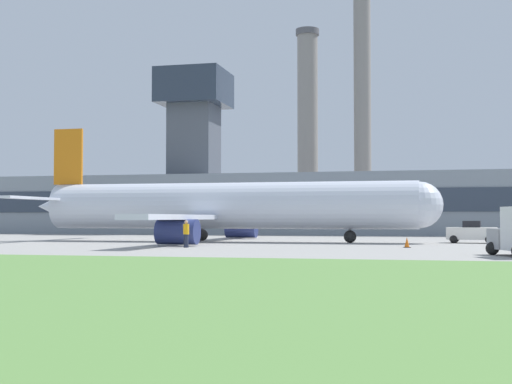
# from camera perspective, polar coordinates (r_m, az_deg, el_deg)

# --- Properties ---
(ground_plane) EXTENTS (400.00, 400.00, 0.00)m
(ground_plane) POSITION_cam_1_polar(r_m,az_deg,el_deg) (53.70, -5.39, -4.16)
(ground_plane) COLOR #999691
(terminal_building) EXTENTS (85.50, 15.23, 20.59)m
(terminal_building) POSITION_cam_1_polar(r_m,az_deg,el_deg) (87.46, 1.47, -0.61)
(terminal_building) COLOR gray
(terminal_building) RESTS_ON ground_plane
(smokestack_left) EXTENTS (4.14, 4.14, 35.44)m
(smokestack_left) POSITION_cam_1_polar(r_m,az_deg,el_deg) (126.64, 4.15, 5.15)
(smokestack_left) COLOR gray
(smokestack_left) RESTS_ON ground_plane
(smokestack_right) EXTENTS (3.42, 3.42, 42.18)m
(smokestack_right) POSITION_cam_1_polar(r_m,az_deg,el_deg) (126.26, 8.51, 6.72)
(smokestack_right) COLOR gray
(smokestack_right) RESTS_ON ground_plane
(airplane) EXTENTS (34.07, 31.99, 9.61)m
(airplane) POSITION_cam_1_polar(r_m,az_deg,el_deg) (57.94, -2.64, -1.18)
(airplane) COLOR silver
(airplane) RESTS_ON ground_plane
(pushback_tug) EXTENTS (3.91, 2.53, 1.72)m
(pushback_tug) POSITION_cam_1_polar(r_m,az_deg,el_deg) (57.72, 16.88, -3.17)
(pushback_tug) COLOR white
(pushback_tug) RESTS_ON ground_plane
(ground_crew_person) EXTENTS (0.48, 0.48, 1.79)m
(ground_crew_person) POSITION_cam_1_polar(r_m,az_deg,el_deg) (47.07, -5.61, -3.33)
(ground_crew_person) COLOR #23283D
(ground_crew_person) RESTS_ON ground_plane
(traffic_cone_near_nose) EXTENTS (0.49, 0.49, 0.70)m
(traffic_cone_near_nose) POSITION_cam_1_polar(r_m,az_deg,el_deg) (47.84, 11.98, -3.99)
(traffic_cone_near_nose) COLOR black
(traffic_cone_near_nose) RESTS_ON ground_plane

